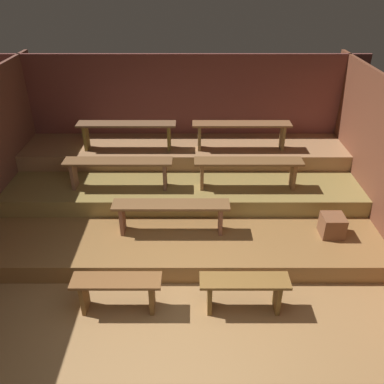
{
  "coord_description": "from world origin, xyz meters",
  "views": [
    {
      "loc": [
        0.13,
        -2.82,
        3.64
      ],
      "look_at": [
        0.12,
        2.34,
        0.6
      ],
      "focal_mm": 37.17,
      "sensor_mm": 36.0,
      "label": 1
    }
  ],
  "objects_px": {
    "bench_floor_left": "(118,288)",
    "bench_middle_right": "(249,167)",
    "bench_floor_right": "(245,288)",
    "bench_upper_right": "(242,129)",
    "wooden_crate_lower": "(333,226)",
    "bench_middle_left": "(119,166)",
    "bench_upper_left": "(128,129)",
    "bench_lower_center": "(172,210)"
  },
  "relations": [
    {
      "from": "bench_middle_left",
      "to": "wooden_crate_lower",
      "type": "distance_m",
      "value": 3.25
    },
    {
      "from": "bench_lower_center",
      "to": "bench_middle_left",
      "type": "bearing_deg",
      "value": 135.9
    },
    {
      "from": "bench_floor_left",
      "to": "bench_upper_left",
      "type": "bearing_deg",
      "value": 94.5
    },
    {
      "from": "bench_middle_right",
      "to": "bench_upper_left",
      "type": "relative_size",
      "value": 1.0
    },
    {
      "from": "bench_middle_left",
      "to": "wooden_crate_lower",
      "type": "xyz_separation_m",
      "value": [
        3.09,
        -0.89,
        -0.48
      ]
    },
    {
      "from": "bench_lower_center",
      "to": "bench_upper_right",
      "type": "bearing_deg",
      "value": 56.29
    },
    {
      "from": "bench_middle_left",
      "to": "bench_upper_right",
      "type": "bearing_deg",
      "value": 24.12
    },
    {
      "from": "bench_floor_left",
      "to": "wooden_crate_lower",
      "type": "distance_m",
      "value": 3.05
    },
    {
      "from": "wooden_crate_lower",
      "to": "bench_upper_right",
      "type": "bearing_deg",
      "value": 122.6
    },
    {
      "from": "bench_floor_left",
      "to": "bench_floor_right",
      "type": "height_order",
      "value": "same"
    },
    {
      "from": "bench_lower_center",
      "to": "wooden_crate_lower",
      "type": "relative_size",
      "value": 5.27
    },
    {
      "from": "bench_floor_left",
      "to": "bench_upper_left",
      "type": "height_order",
      "value": "bench_upper_left"
    },
    {
      "from": "bench_floor_left",
      "to": "bench_floor_right",
      "type": "relative_size",
      "value": 1.0
    },
    {
      "from": "bench_floor_left",
      "to": "bench_upper_left",
      "type": "relative_size",
      "value": 0.63
    },
    {
      "from": "bench_upper_right",
      "to": "bench_lower_center",
      "type": "bearing_deg",
      "value": -123.71
    },
    {
      "from": "bench_middle_right",
      "to": "bench_upper_right",
      "type": "relative_size",
      "value": 1.0
    },
    {
      "from": "bench_middle_left",
      "to": "bench_floor_right",
      "type": "bearing_deg",
      "value": -49.4
    },
    {
      "from": "bench_upper_right",
      "to": "bench_floor_left",
      "type": "bearing_deg",
      "value": -120.48
    },
    {
      "from": "bench_floor_left",
      "to": "bench_lower_center",
      "type": "distance_m",
      "value": 1.37
    },
    {
      "from": "bench_lower_center",
      "to": "bench_upper_left",
      "type": "bearing_deg",
      "value": 115.62
    },
    {
      "from": "bench_upper_right",
      "to": "wooden_crate_lower",
      "type": "distance_m",
      "value": 2.22
    },
    {
      "from": "bench_middle_left",
      "to": "bench_upper_left",
      "type": "bearing_deg",
      "value": 88.31
    },
    {
      "from": "bench_upper_right",
      "to": "bench_middle_right",
      "type": "bearing_deg",
      "value": -88.31
    },
    {
      "from": "bench_upper_left",
      "to": "wooden_crate_lower",
      "type": "xyz_separation_m",
      "value": [
        3.06,
        -1.76,
        -0.74
      ]
    },
    {
      "from": "bench_floor_left",
      "to": "bench_floor_right",
      "type": "bearing_deg",
      "value": 0.0
    },
    {
      "from": "bench_floor_left",
      "to": "bench_upper_right",
      "type": "height_order",
      "value": "bench_upper_right"
    },
    {
      "from": "bench_floor_left",
      "to": "bench_middle_left",
      "type": "bearing_deg",
      "value": 97.16
    },
    {
      "from": "bench_floor_left",
      "to": "bench_upper_right",
      "type": "bearing_deg",
      "value": 59.52
    },
    {
      "from": "bench_middle_right",
      "to": "bench_upper_right",
      "type": "bearing_deg",
      "value": 91.69
    },
    {
      "from": "bench_upper_left",
      "to": "bench_upper_right",
      "type": "distance_m",
      "value": 1.93
    },
    {
      "from": "bench_floor_left",
      "to": "bench_floor_right",
      "type": "distance_m",
      "value": 1.48
    },
    {
      "from": "bench_floor_right",
      "to": "bench_upper_left",
      "type": "bearing_deg",
      "value": 120.48
    },
    {
      "from": "bench_floor_left",
      "to": "bench_middle_right",
      "type": "bearing_deg",
      "value": 49.4
    },
    {
      "from": "bench_lower_center",
      "to": "bench_middle_left",
      "type": "height_order",
      "value": "bench_middle_left"
    },
    {
      "from": "bench_lower_center",
      "to": "wooden_crate_lower",
      "type": "height_order",
      "value": "bench_lower_center"
    },
    {
      "from": "bench_middle_left",
      "to": "bench_floor_left",
      "type": "bearing_deg",
      "value": -82.84
    },
    {
      "from": "bench_floor_left",
      "to": "wooden_crate_lower",
      "type": "bearing_deg",
      "value": 21.81
    },
    {
      "from": "bench_middle_right",
      "to": "bench_floor_right",
      "type": "bearing_deg",
      "value": -97.16
    },
    {
      "from": "bench_middle_left",
      "to": "wooden_crate_lower",
      "type": "bearing_deg",
      "value": -16.01
    },
    {
      "from": "bench_middle_left",
      "to": "bench_middle_right",
      "type": "distance_m",
      "value": 1.98
    },
    {
      "from": "bench_floor_left",
      "to": "bench_middle_right",
      "type": "xyz_separation_m",
      "value": [
        1.73,
        2.02,
        0.56
      ]
    },
    {
      "from": "bench_lower_center",
      "to": "bench_upper_right",
      "type": "distance_m",
      "value": 2.1
    }
  ]
}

